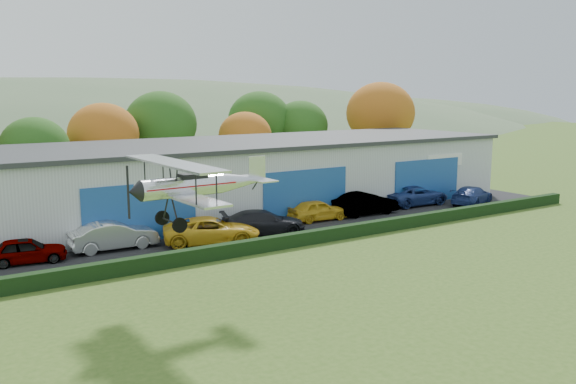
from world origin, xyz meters
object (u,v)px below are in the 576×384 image
hangar (263,173)px  car_3 (263,222)px  car_1 (114,235)px  car_4 (318,210)px  car_5 (365,203)px  car_7 (472,195)px  car_0 (26,250)px  car_2 (212,230)px  car_6 (415,195)px  biplane (195,184)px

hangar → car_3: bearing=-120.3°
car_1 → car_4: 14.40m
car_4 → car_5: size_ratio=0.86×
car_4 → car_7: car_4 is taller
car_0 → car_2: car_2 is taller
car_2 → car_6: size_ratio=1.03×
car_5 → biplane: bearing=122.3°
car_3 → biplane: size_ratio=0.74×
car_1 → car_6: size_ratio=0.89×
car_2 → biplane: biplane is taller
hangar → car_4: (0.46, -6.83, -1.87)m
car_0 → car_4: 19.13m
car_2 → car_4: (9.07, 1.82, -0.05)m
car_1 → car_7: 28.55m
car_0 → car_5: car_5 is taller
hangar → car_1: hangar is taller
hangar → car_5: size_ratio=8.03×
car_0 → car_6: car_6 is taller
car_5 → car_4: bearing=88.6°
car_5 → car_6: (5.87, 0.80, -0.06)m
car_4 → car_5: (4.15, -0.26, 0.09)m
car_0 → car_3: bearing=-86.7°
car_6 → car_7: (4.08, -2.23, -0.05)m
car_4 → car_0: bearing=94.4°
car_0 → car_6: 29.16m
car_5 → car_1: bearing=91.4°
car_0 → car_1: bearing=-78.2°
car_5 → car_6: car_5 is taller
car_1 → car_4: bearing=-88.6°
car_0 → car_7: (33.22, -1.40, 0.04)m
car_5 → biplane: size_ratio=0.70×
car_5 → car_2: bearing=98.9°
hangar → car_0: 20.07m
car_2 → biplane: (-4.96, -9.01, 4.41)m
hangar → car_0: hangar is taller
car_5 → car_6: bearing=-80.1°
car_0 → car_3: car_3 is taller
car_4 → car_7: bearing=-93.2°
hangar → car_0: size_ratio=10.04×
car_0 → car_5: size_ratio=0.80×
car_1 → car_4: car_1 is taller
hangar → car_6: hangar is taller
car_2 → car_4: size_ratio=1.32×
car_1 → car_5: car_5 is taller
car_1 → biplane: size_ratio=0.68×
car_6 → biplane: biplane is taller
biplane → car_7: bearing=15.4°
car_5 → car_3: bearing=99.7°
hangar → car_5: hangar is taller
hangar → car_5: bearing=-57.0°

